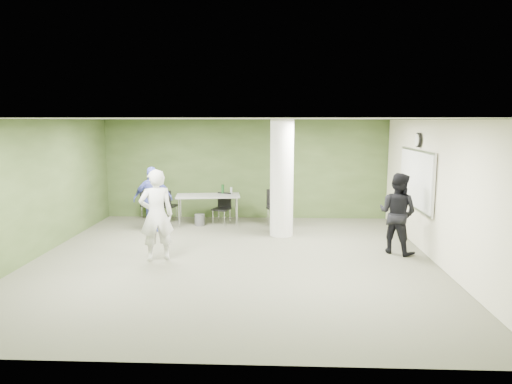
{
  "coord_description": "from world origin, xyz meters",
  "views": [
    {
      "loc": [
        0.84,
        -8.84,
        2.78
      ],
      "look_at": [
        0.42,
        1.0,
        1.22
      ],
      "focal_mm": 32.0,
      "sensor_mm": 36.0,
      "label": 1
    }
  ],
  "objects_px": {
    "folding_table": "(209,197)",
    "man_black": "(397,213)",
    "woman_white": "(156,215)",
    "chair_back_left": "(149,203)",
    "man_blue": "(153,199)"
  },
  "relations": [
    {
      "from": "chair_back_left",
      "to": "man_blue",
      "type": "distance_m",
      "value": 1.44
    },
    {
      "from": "man_black",
      "to": "man_blue",
      "type": "xyz_separation_m",
      "value": [
        -5.61,
        1.66,
        -0.03
      ]
    },
    {
      "from": "woman_white",
      "to": "man_black",
      "type": "height_order",
      "value": "woman_white"
    },
    {
      "from": "folding_table",
      "to": "chair_back_left",
      "type": "bearing_deg",
      "value": 157.7
    },
    {
      "from": "man_blue",
      "to": "folding_table",
      "type": "bearing_deg",
      "value": -157.74
    },
    {
      "from": "man_black",
      "to": "woman_white",
      "type": "bearing_deg",
      "value": 48.47
    },
    {
      "from": "woman_white",
      "to": "man_blue",
      "type": "distance_m",
      "value": 2.48
    },
    {
      "from": "folding_table",
      "to": "chair_back_left",
      "type": "xyz_separation_m",
      "value": [
        -1.76,
        0.47,
        -0.27
      ]
    },
    {
      "from": "man_blue",
      "to": "chair_back_left",
      "type": "bearing_deg",
      "value": -80.79
    },
    {
      "from": "chair_back_left",
      "to": "woman_white",
      "type": "xyz_separation_m",
      "value": [
        1.19,
        -3.68,
        0.43
      ]
    },
    {
      "from": "man_black",
      "to": "folding_table",
      "type": "bearing_deg",
      "value": 10.21
    },
    {
      "from": "folding_table",
      "to": "woman_white",
      "type": "height_order",
      "value": "woman_white"
    },
    {
      "from": "chair_back_left",
      "to": "woman_white",
      "type": "bearing_deg",
      "value": 119.7
    },
    {
      "from": "folding_table",
      "to": "man_black",
      "type": "relative_size",
      "value": 1.04
    },
    {
      "from": "folding_table",
      "to": "man_black",
      "type": "xyz_separation_m",
      "value": [
        4.33,
        -2.5,
        0.1
      ]
    }
  ]
}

